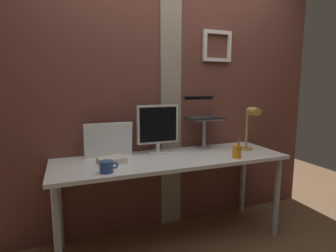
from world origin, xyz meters
name	(u,v)px	position (x,y,z in m)	size (l,w,h in m)	color
ground_plane	(183,239)	(0.00, 0.00, 0.00)	(6.00, 6.00, 0.00)	brown
brick_wall_back	(168,101)	(0.00, 0.39, 1.19)	(3.14, 0.16, 2.38)	brown
desk	(172,166)	(-0.10, 0.02, 0.67)	(1.93, 0.61, 0.75)	white
monitor	(158,127)	(-0.16, 0.20, 0.98)	(0.37, 0.18, 0.43)	silver
laptop_stand	(204,129)	(0.30, 0.21, 0.94)	(0.28, 0.22, 0.29)	gray
laptop	(201,112)	(0.30, 0.28, 1.09)	(0.33, 0.30, 0.21)	black
whiteboard_panel	(109,140)	(-0.59, 0.23, 0.89)	(0.40, 0.02, 0.29)	white
desk_lamp	(251,124)	(0.64, -0.03, 1.00)	(0.12, 0.20, 0.40)	tan
pen_cup	(237,152)	(0.40, -0.19, 0.80)	(0.07, 0.07, 0.18)	orange
coffee_mug	(107,167)	(-0.66, -0.19, 0.79)	(0.13, 0.09, 0.08)	#2D4C8C
paper_clutter_stack	(112,160)	(-0.60, 0.02, 0.77)	(0.20, 0.14, 0.05)	silver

